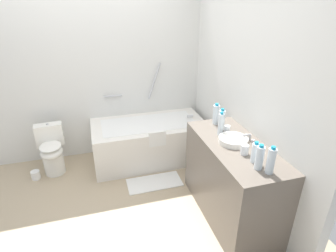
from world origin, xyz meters
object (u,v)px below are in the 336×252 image
(bath_mat, at_px, (154,182))
(toilet_paper_roll, at_px, (36,175))
(toilet, at_px, (52,151))
(drinking_glass_0, at_px, (227,130))
(drinking_glass_1, at_px, (245,150))
(water_bottle_0, at_px, (221,124))
(water_bottle_1, at_px, (216,114))
(water_bottle_4, at_px, (271,161))
(bathtub, at_px, (149,140))
(water_bottle_5, at_px, (255,153))
(water_bottle_2, at_px, (260,158))
(water_bottle_3, at_px, (222,120))
(sink_basin, at_px, (233,140))
(sink_faucet, at_px, (249,138))

(bath_mat, height_order, toilet_paper_roll, toilet_paper_roll)
(toilet, xyz_separation_m, drinking_glass_0, (1.90, -1.14, 0.59))
(toilet_paper_roll, bearing_deg, drinking_glass_1, -34.27)
(water_bottle_0, xyz_separation_m, water_bottle_1, (0.07, 0.27, -0.01))
(water_bottle_4, bearing_deg, bath_mat, 118.87)
(bathtub, height_order, water_bottle_1, bathtub)
(water_bottle_1, distance_m, toilet_paper_roll, 2.43)
(water_bottle_1, xyz_separation_m, drinking_glass_0, (0.00, -0.27, -0.07))
(bathtub, xyz_separation_m, drinking_glass_1, (0.56, -1.51, 0.60))
(water_bottle_1, distance_m, water_bottle_5, 0.82)
(bathtub, relative_size, water_bottle_2, 6.88)
(water_bottle_4, relative_size, bath_mat, 0.36)
(water_bottle_3, bearing_deg, toilet_paper_roll, 156.84)
(water_bottle_4, bearing_deg, toilet_paper_roll, 140.75)
(toilet, height_order, drinking_glass_1, drinking_glass_1)
(water_bottle_1, xyz_separation_m, drinking_glass_1, (-0.03, -0.68, -0.07))
(water_bottle_0, relative_size, toilet_paper_roll, 2.23)
(sink_basin, height_order, drinking_glass_0, drinking_glass_0)
(drinking_glass_0, bearing_deg, drinking_glass_1, -95.02)
(water_bottle_1, bearing_deg, bath_mat, 161.04)
(water_bottle_0, bearing_deg, water_bottle_2, -87.61)
(sink_basin, distance_m, drinking_glass_1, 0.22)
(bathtub, relative_size, water_bottle_3, 6.50)
(sink_basin, xyz_separation_m, water_bottle_0, (-0.05, 0.19, 0.09))
(bathtub, distance_m, bath_mat, 0.68)
(water_bottle_5, xyz_separation_m, drinking_glass_0, (0.02, 0.55, -0.04))
(water_bottle_5, bearing_deg, water_bottle_0, 95.53)
(sink_basin, relative_size, toilet_paper_roll, 2.51)
(water_bottle_4, xyz_separation_m, drinking_glass_0, (-0.00, 0.73, -0.07))
(sink_basin, bearing_deg, water_bottle_0, 103.31)
(sink_faucet, distance_m, water_bottle_3, 0.35)
(water_bottle_0, relative_size, drinking_glass_1, 2.73)
(water_bottle_3, relative_size, toilet_paper_roll, 2.12)
(sink_basin, xyz_separation_m, water_bottle_3, (0.02, 0.30, 0.09))
(sink_basin, xyz_separation_m, water_bottle_5, (0.01, -0.36, 0.06))
(water_bottle_1, height_order, drinking_glass_0, water_bottle_1)
(sink_faucet, distance_m, drinking_glass_0, 0.24)
(bath_mat, xyz_separation_m, toilet_paper_roll, (-1.46, 0.52, 0.05))
(toilet, relative_size, water_bottle_1, 2.72)
(sink_faucet, xyz_separation_m, drinking_glass_1, (-0.18, -0.22, 0.02))
(water_bottle_3, height_order, bath_mat, water_bottle_3)
(sink_faucet, relative_size, toilet_paper_roll, 1.34)
(water_bottle_2, height_order, water_bottle_4, water_bottle_4)
(water_bottle_0, xyz_separation_m, drinking_glass_1, (0.04, -0.41, -0.07))
(drinking_glass_1, bearing_deg, water_bottle_3, 87.21)
(sink_basin, height_order, bath_mat, sink_basin)
(bathtub, relative_size, water_bottle_5, 8.01)
(drinking_glass_0, xyz_separation_m, bath_mat, (-0.67, 0.50, -0.89))
(bathtub, distance_m, toilet, 1.31)
(water_bottle_5, bearing_deg, bath_mat, 121.90)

